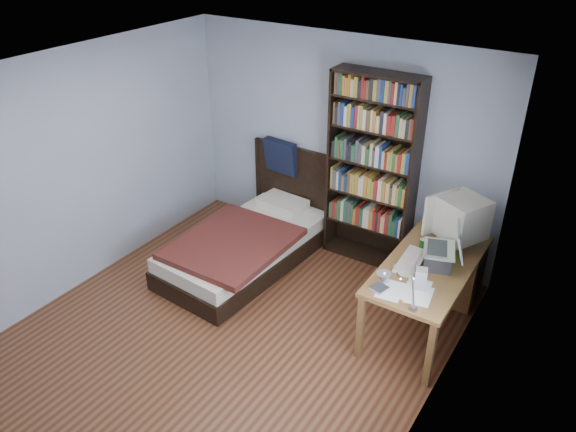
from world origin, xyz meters
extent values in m
plane|color=#4E2717|center=(0.00, 0.00, 0.00)|extent=(4.20, 4.20, 0.00)
plane|color=white|center=(0.00, 0.00, 2.50)|extent=(4.20, 4.20, 0.00)
cube|color=#9CA8B7|center=(0.00, 2.10, 1.25)|extent=(3.80, 0.04, 2.50)
cube|color=#9CA8B7|center=(0.00, -2.10, 1.25)|extent=(3.80, 0.04, 2.50)
cube|color=#9CA8B7|center=(-1.90, 0.00, 1.25)|extent=(0.04, 4.20, 2.50)
cube|color=#9CA8B7|center=(1.90, 0.00, 1.25)|extent=(0.04, 4.20, 2.50)
cube|color=white|center=(1.89, -0.15, 1.45)|extent=(0.01, 1.14, 1.14)
cube|color=white|center=(1.88, -0.15, 1.45)|extent=(0.01, 1.00, 1.00)
cube|color=brown|center=(1.50, 1.12, 0.71)|extent=(0.75, 1.59, 0.04)
cube|color=brown|center=(1.18, 0.38, 0.34)|extent=(0.06, 0.06, 0.69)
cube|color=brown|center=(1.83, 0.38, 0.34)|extent=(0.06, 0.06, 0.69)
cube|color=brown|center=(1.18, 1.87, 0.34)|extent=(0.06, 0.06, 0.69)
cube|color=brown|center=(1.83, 1.87, 0.34)|extent=(0.06, 0.06, 0.69)
cube|color=brown|center=(1.50, 1.70, 0.34)|extent=(0.69, 0.40, 0.68)
cube|color=#BFB59E|center=(1.57, 1.60, 0.75)|extent=(0.35, 0.33, 0.03)
cylinder|color=#BFB59E|center=(1.57, 1.60, 0.79)|extent=(0.10, 0.10, 0.06)
cube|color=#BFB59E|center=(1.60, 1.60, 1.02)|extent=(0.55, 0.54, 0.40)
cube|color=#BFB49F|center=(1.39, 1.60, 1.02)|extent=(0.22, 0.38, 0.42)
cube|color=#4390F3|center=(1.38, 1.60, 1.02)|extent=(0.15, 0.28, 0.27)
cube|color=#2D2D30|center=(1.57, 1.12, 0.81)|extent=(0.32, 0.35, 0.17)
cube|color=silver|center=(1.57, 1.12, 0.91)|extent=(0.38, 0.44, 0.02)
cube|color=#2D2D30|center=(1.55, 1.12, 0.92)|extent=(0.26, 0.33, 0.00)
cube|color=silver|center=(1.74, 1.12, 1.04)|extent=(0.20, 0.37, 0.26)
cube|color=#0CBF26|center=(1.73, 1.12, 1.04)|extent=(0.15, 0.30, 0.20)
cube|color=#99999E|center=(1.63, 0.38, 0.75)|extent=(0.06, 0.05, 0.04)
cylinder|color=#99999E|center=(1.63, 0.32, 0.95)|extent=(0.02, 0.13, 0.36)
cylinder|color=#99999E|center=(1.57, 0.12, 1.21)|extent=(0.15, 0.30, 0.18)
cone|color=#99999E|center=(1.50, -0.02, 1.24)|extent=(0.11, 0.11, 0.09)
cube|color=#BFB49F|center=(1.35, 1.03, 0.75)|extent=(0.22, 0.50, 0.05)
cube|color=gray|center=(1.57, 0.69, 0.83)|extent=(0.13, 0.13, 0.20)
cylinder|color=#093C08|center=(1.36, 1.30, 0.79)|extent=(0.06, 0.06, 0.11)
ellipsoid|color=silver|center=(1.47, 1.40, 0.75)|extent=(0.07, 0.12, 0.04)
cube|color=silver|center=(1.27, 0.87, 0.74)|extent=(0.08, 0.11, 0.02)
cube|color=gray|center=(1.27, 0.60, 0.74)|extent=(0.07, 0.10, 0.02)
cube|color=gray|center=(1.28, 0.48, 0.74)|extent=(0.16, 0.16, 0.03)
cube|color=black|center=(0.01, 1.94, 1.09)|extent=(0.03, 0.30, 2.18)
cube|color=black|center=(0.97, 1.94, 1.09)|extent=(0.03, 0.30, 2.18)
cube|color=black|center=(0.49, 1.94, 2.17)|extent=(0.98, 0.30, 0.03)
cube|color=black|center=(0.49, 1.94, 0.03)|extent=(0.98, 0.30, 0.06)
cube|color=black|center=(0.49, 2.08, 1.09)|extent=(0.98, 0.02, 2.18)
cube|color=olive|center=(0.49, 1.92, 1.12)|extent=(0.90, 0.22, 1.98)
cube|color=black|center=(-0.61, 1.05, 0.11)|extent=(1.18, 2.13, 0.22)
cube|color=beige|center=(-0.61, 1.05, 0.30)|extent=(1.13, 2.07, 0.16)
cube|color=#9B230E|center=(-0.58, 0.79, 0.41)|extent=(1.09, 1.34, 0.07)
cube|color=beige|center=(-0.61, 1.83, 0.43)|extent=(0.59, 0.40, 0.12)
cube|color=black|center=(-0.61, 2.06, 0.55)|extent=(1.09, 0.05, 1.10)
cylinder|color=black|center=(-1.12, 2.04, 0.55)|extent=(0.06, 0.06, 1.10)
cylinder|color=black|center=(-0.09, 2.04, 0.55)|extent=(0.06, 0.06, 1.10)
cube|color=black|center=(-0.76, 2.03, 0.95)|extent=(0.46, 0.20, 0.43)
camera|label=1|loc=(2.74, -3.25, 3.67)|focal=35.00mm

